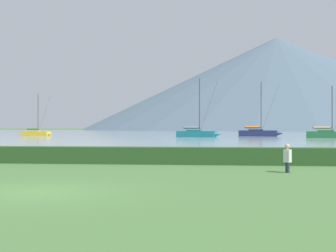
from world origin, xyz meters
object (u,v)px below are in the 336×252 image
object	(u,v)px
sailboat_slip_0	(258,133)
sailboat_slip_2	(36,133)
sailboat_slip_5	(197,133)
sailboat_slip_7	(329,134)
person_seated_viewer	(287,157)

from	to	relation	value
sailboat_slip_0	sailboat_slip_2	world-z (taller)	sailboat_slip_0
sailboat_slip_0	sailboat_slip_5	xyz separation A→B (m)	(-12.47, -8.91, -0.03)
sailboat_slip_0	sailboat_slip_5	world-z (taller)	sailboat_slip_0
sailboat_slip_2	sailboat_slip_7	world-z (taller)	sailboat_slip_2
person_seated_viewer	sailboat_slip_2	bearing A→B (deg)	113.30
sailboat_slip_2	sailboat_slip_5	distance (m)	36.88
sailboat_slip_0	sailboat_slip_7	world-z (taller)	sailboat_slip_0
sailboat_slip_5	person_seated_viewer	world-z (taller)	sailboat_slip_5
sailboat_slip_2	person_seated_viewer	world-z (taller)	sailboat_slip_2
sailboat_slip_7	sailboat_slip_2	bearing A→B (deg)	177.52
sailboat_slip_7	sailboat_slip_5	bearing A→B (deg)	178.93
sailboat_slip_5	sailboat_slip_7	xyz separation A→B (m)	(23.38, -5.13, -0.01)
sailboat_slip_2	person_seated_viewer	xyz separation A→B (m)	(42.24, -77.36, 0.09)
sailboat_slip_7	person_seated_viewer	distance (m)	65.08
sailboat_slip_7	person_seated_viewer	size ratio (longest dim) A/B	7.35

